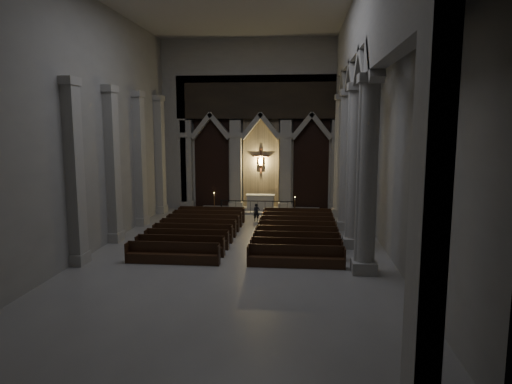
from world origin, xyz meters
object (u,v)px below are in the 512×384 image
candle_stand_left (214,208)px  pews (246,234)px  altar_rail (258,205)px  candle_stand_right (295,211)px  altar (260,202)px  worshipper (256,212)px

candle_stand_left → pews: (3.03, -7.12, -0.10)m
altar_rail → candle_stand_right: (2.51, -0.31, -0.30)m
candle_stand_left → altar: bearing=22.0°
candle_stand_left → pews: candle_stand_left is taller
altar → altar_rail: altar is taller
altar → altar_rail: 1.46m
altar_rail → pews: (-0.00, -6.91, -0.36)m
altar → candle_stand_right: bearing=-35.7°
pews → candle_stand_left: bearing=113.1°
altar → worshipper: altar is taller
altar_rail → candle_stand_left: bearing=175.9°
worshipper → pews: bearing=-104.4°
altar → candle_stand_left: 3.34m
candle_stand_right → worshipper: (-2.41, -1.70, 0.19)m
pews → worshipper: worshipper is taller
candle_stand_left → pews: size_ratio=0.15×
altar → pews: size_ratio=0.21×
altar_rail → pews: size_ratio=0.53×
candle_stand_left → pews: 7.74m
altar → candle_stand_left: (-3.08, -1.25, -0.27)m
candle_stand_right → candle_stand_left: bearing=174.6°
altar_rail → worshipper: size_ratio=4.58×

